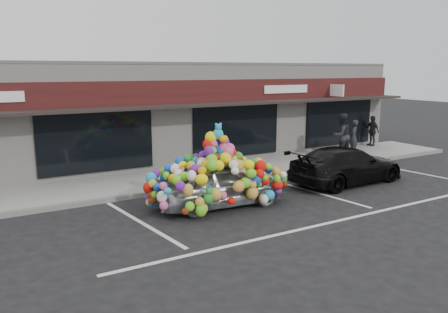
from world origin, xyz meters
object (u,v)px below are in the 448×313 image
black_sedan (347,165)px  pedestrian_a (353,137)px  toy_car (219,179)px  pedestrian_b (341,135)px  pedestrian_c (372,131)px

black_sedan → pedestrian_a: 4.85m
toy_car → black_sedan: bearing=-85.5°
pedestrian_a → pedestrian_b: 0.88m
black_sedan → pedestrian_b: (2.78, 3.10, 0.46)m
pedestrian_a → pedestrian_c: size_ratio=1.04×
black_sedan → pedestrian_a: size_ratio=2.83×
toy_car → pedestrian_c: 12.43m
black_sedan → pedestrian_c: size_ratio=2.94×
toy_car → pedestrian_b: bearing=-64.7°
black_sedan → pedestrian_c: 7.73m
toy_car → pedestrian_c: size_ratio=2.73×
pedestrian_c → black_sedan: bearing=-48.3°
black_sedan → pedestrian_a: bearing=-50.8°
black_sedan → pedestrian_a: pedestrian_a is taller
pedestrian_a → pedestrian_c: pedestrian_a is taller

